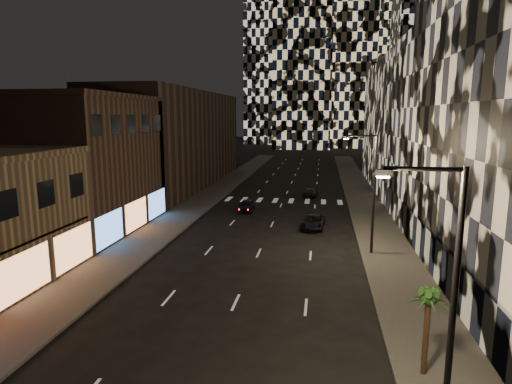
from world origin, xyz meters
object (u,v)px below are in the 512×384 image
(car_dark_oncoming, at_px, (310,192))
(streetlight_far, at_px, (371,186))
(car_dark_rightlane, at_px, (313,222))
(palm_tree, at_px, (428,304))
(streetlight_near, at_px, (446,295))
(car_dark_midlane, at_px, (247,205))

(car_dark_oncoming, bearing_deg, streetlight_far, 108.20)
(streetlight_far, bearing_deg, car_dark_rightlane, 121.44)
(car_dark_oncoming, height_order, palm_tree, palm_tree)
(streetlight_near, height_order, car_dark_midlane, streetlight_near)
(streetlight_far, relative_size, car_dark_rightlane, 2.05)
(streetlight_far, bearing_deg, car_dark_midlane, 131.45)
(car_dark_midlane, relative_size, palm_tree, 1.03)
(streetlight_near, distance_m, car_dark_midlane, 35.78)
(car_dark_midlane, distance_m, car_dark_rightlane, 9.80)
(streetlight_far, distance_m, palm_tree, 15.89)
(car_dark_oncoming, distance_m, palm_tree, 39.31)
(car_dark_oncoming, distance_m, car_dark_rightlane, 15.97)
(car_dark_midlane, bearing_deg, palm_tree, -67.53)
(car_dark_oncoming, bearing_deg, palm_tree, 104.17)
(car_dark_oncoming, height_order, car_dark_rightlane, car_dark_rightlane)
(car_dark_oncoming, xyz_separation_m, car_dark_rightlane, (0.74, -15.95, 0.03))
(car_dark_oncoming, xyz_separation_m, palm_tree, (5.74, -38.80, 2.59))
(streetlight_far, relative_size, palm_tree, 2.46)
(streetlight_near, distance_m, car_dark_rightlane, 27.88)
(streetlight_near, relative_size, palm_tree, 2.46)
(streetlight_far, xyz_separation_m, palm_tree, (0.65, -15.73, -2.18))
(streetlight_near, bearing_deg, palm_tree, 81.42)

